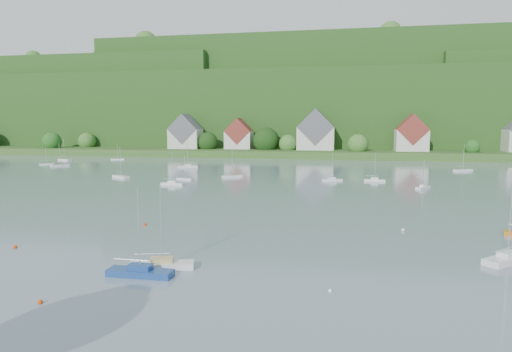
% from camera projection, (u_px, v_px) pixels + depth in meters
% --- Properties ---
extents(far_shore_strip, '(600.00, 60.00, 3.00)m').
position_uv_depth(far_shore_strip, '(306.00, 151.00, 212.10)').
color(far_shore_strip, '#2D5720').
rests_on(far_shore_strip, ground).
extents(forested_ridge, '(620.00, 181.22, 69.89)m').
position_uv_depth(forested_ridge, '(317.00, 110.00, 276.44)').
color(forested_ridge, '#1A4516').
rests_on(forested_ridge, ground).
extents(village_building_0, '(14.00, 10.40, 16.00)m').
position_uv_depth(village_building_0, '(186.00, 134.00, 208.88)').
color(village_building_0, beige).
rests_on(village_building_0, far_shore_strip).
extents(village_building_1, '(12.00, 9.36, 14.00)m').
position_uv_depth(village_building_1, '(239.00, 136.00, 206.20)').
color(village_building_1, beige).
rests_on(village_building_1, far_shore_strip).
extents(village_building_2, '(16.00, 11.44, 18.00)m').
position_uv_depth(village_building_2, '(316.00, 133.00, 198.45)').
color(village_building_2, beige).
rests_on(village_building_2, far_shore_strip).
extents(village_building_3, '(13.00, 10.40, 15.50)m').
position_uv_depth(village_building_3, '(411.00, 136.00, 189.04)').
color(village_building_3, beige).
rests_on(village_building_3, far_shore_strip).
extents(near_sailboat_1, '(6.32, 1.79, 8.53)m').
position_uv_depth(near_sailboat_1, '(140.00, 271.00, 42.65)').
color(near_sailboat_1, navy).
rests_on(near_sailboat_1, ground).
extents(near_sailboat_2, '(6.57, 3.38, 8.54)m').
position_uv_depth(near_sailboat_2, '(162.00, 264.00, 44.84)').
color(near_sailboat_2, silver).
rests_on(near_sailboat_2, ground).
extents(near_sailboat_3, '(6.08, 5.84, 8.89)m').
position_uv_depth(near_sailboat_3, '(508.00, 258.00, 46.94)').
color(near_sailboat_3, silver).
rests_on(near_sailboat_3, ground).
extents(mooring_buoy_0, '(0.41, 0.41, 0.41)m').
position_uv_depth(mooring_buoy_0, '(40.00, 303.00, 36.18)').
color(mooring_buoy_0, '#D63A05').
rests_on(mooring_buoy_0, ground).
extents(mooring_buoy_1, '(0.39, 0.39, 0.39)m').
position_uv_depth(mooring_buoy_1, '(330.00, 292.00, 38.61)').
color(mooring_buoy_1, silver).
rests_on(mooring_buoy_1, ground).
extents(mooring_buoy_3, '(0.47, 0.47, 0.47)m').
position_uv_depth(mooring_buoy_3, '(145.00, 225.00, 63.96)').
color(mooring_buoy_3, '#D63A05').
rests_on(mooring_buoy_3, ground).
extents(mooring_buoy_4, '(0.48, 0.48, 0.48)m').
position_uv_depth(mooring_buoy_4, '(403.00, 231.00, 60.71)').
color(mooring_buoy_4, silver).
rests_on(mooring_buoy_4, ground).
extents(mooring_buoy_5, '(0.46, 0.46, 0.46)m').
position_uv_depth(mooring_buoy_5, '(15.00, 248.00, 52.29)').
color(mooring_buoy_5, '#D63A05').
rests_on(mooring_buoy_5, ground).
extents(far_sailboat_cluster, '(193.51, 70.22, 8.71)m').
position_uv_depth(far_sailboat_cluster, '(277.00, 171.00, 133.88)').
color(far_sailboat_cluster, silver).
rests_on(far_sailboat_cluster, ground).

